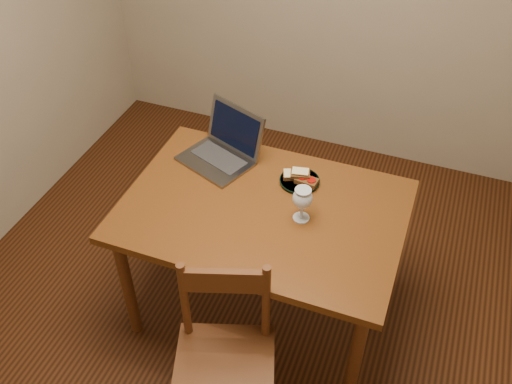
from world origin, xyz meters
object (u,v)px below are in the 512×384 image
(chair, at_px, (224,354))
(milk_glass, at_px, (302,204))
(plate, at_px, (299,181))
(laptop, at_px, (224,146))
(table, at_px, (263,221))

(chair, xyz_separation_m, milk_glass, (0.12, 0.62, 0.35))
(plate, bearing_deg, laptop, 171.50)
(table, bearing_deg, milk_glass, -1.32)
(table, relative_size, milk_glass, 7.38)
(table, xyz_separation_m, laptop, (-0.32, 0.29, 0.15))
(table, relative_size, plate, 6.63)
(table, height_order, laptop, laptop)
(table, bearing_deg, plate, 65.74)
(plate, xyz_separation_m, laptop, (-0.42, 0.06, 0.06))
(chair, xyz_separation_m, plate, (0.04, 0.86, 0.27))
(table, distance_m, plate, 0.27)
(milk_glass, bearing_deg, chair, -101.33)
(chair, relative_size, laptop, 1.19)
(table, bearing_deg, chair, -84.38)
(plate, distance_m, laptop, 0.43)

